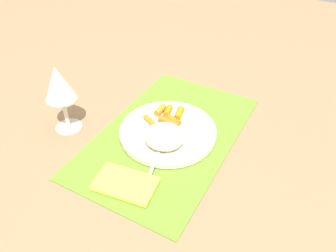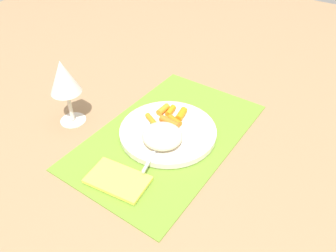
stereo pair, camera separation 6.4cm
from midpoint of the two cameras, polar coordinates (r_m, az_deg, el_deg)
ground_plane at (r=0.80m, az=2.29°, el=-1.77°), size 2.40×2.40×0.00m
placemat at (r=0.80m, az=2.29°, el=-1.61°), size 0.49×0.30×0.01m
plate at (r=0.80m, az=2.31°, el=-1.05°), size 0.23×0.23×0.01m
rice_mound at (r=0.74m, az=1.48°, el=-1.83°), size 0.09×0.09×0.04m
carrot_portion at (r=0.81m, az=2.45°, el=1.44°), size 0.10×0.09×0.02m
pea_scatter at (r=0.82m, az=2.19°, el=1.25°), size 0.10×0.08×0.01m
fork at (r=0.76m, az=1.43°, el=-2.21°), size 0.18×0.06×0.01m
wine_glass at (r=0.81m, az=-15.52°, el=7.83°), size 0.08×0.08×0.17m
napkin at (r=0.69m, az=-6.11°, el=-9.35°), size 0.09×0.14×0.01m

